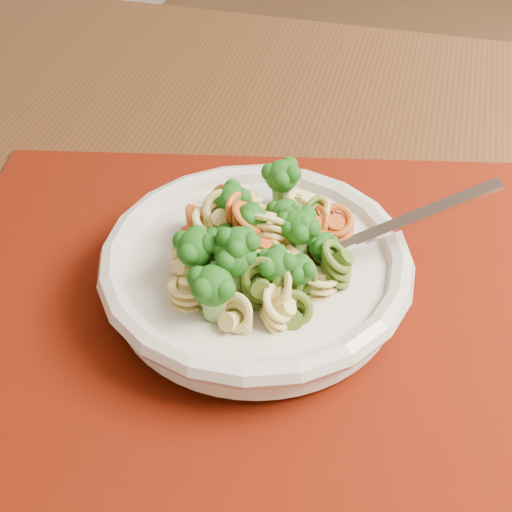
% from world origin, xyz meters
% --- Properties ---
extents(dining_table, '(1.47, 1.05, 0.75)m').
position_xyz_m(dining_table, '(-0.71, -0.52, 0.64)').
color(dining_table, '#482E14').
rests_on(dining_table, ground).
extents(placemat, '(0.59, 0.53, 0.00)m').
position_xyz_m(placemat, '(-0.77, -0.60, 0.75)').
color(placemat, '#651504').
rests_on(placemat, dining_table).
extents(pasta_bowl, '(0.23, 0.23, 0.04)m').
position_xyz_m(pasta_bowl, '(-0.78, -0.60, 0.78)').
color(pasta_bowl, beige).
rests_on(pasta_bowl, placemat).
extents(pasta_broccoli_heap, '(0.20, 0.20, 0.06)m').
position_xyz_m(pasta_broccoli_heap, '(-0.78, -0.60, 0.80)').
color(pasta_broccoli_heap, tan).
rests_on(pasta_broccoli_heap, pasta_bowl).
extents(fork, '(0.17, 0.12, 0.08)m').
position_xyz_m(fork, '(-0.73, -0.58, 0.80)').
color(fork, silver).
rests_on(fork, pasta_bowl).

